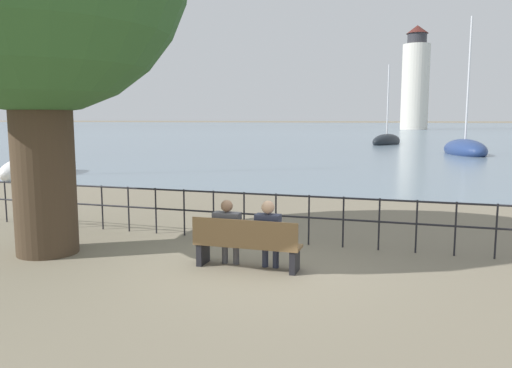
{
  "coord_description": "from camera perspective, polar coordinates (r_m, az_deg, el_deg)",
  "views": [
    {
      "loc": [
        2.67,
        -8.09,
        2.61
      ],
      "look_at": [
        0.0,
        0.5,
        1.43
      ],
      "focal_mm": 35.0,
      "sensor_mm": 36.0,
      "label": 1
    }
  ],
  "objects": [
    {
      "name": "harbor_lighthouse",
      "position": [
        127.43,
        17.75,
        11.09
      ],
      "size": [
        6.37,
        6.37,
        24.45
      ],
      "color": "silver",
      "rests_on": "ground_plane"
    },
    {
      "name": "ground_plane",
      "position": [
        8.92,
        -0.97,
        -9.55
      ],
      "size": [
        1000.0,
        1000.0,
        0.0
      ],
      "primitive_type": "plane",
      "color": "#7A705B"
    },
    {
      "name": "promenade_railing",
      "position": [
        10.54,
        2.29,
        -3.01
      ],
      "size": [
        15.62,
        0.04,
        1.05
      ],
      "color": "black",
      "rests_on": "ground_plane"
    },
    {
      "name": "sailboat_2",
      "position": [
        52.4,
        14.7,
        4.77
      ],
      "size": [
        3.55,
        5.84,
        8.38
      ],
      "rotation": [
        0.0,
        0.0,
        -0.36
      ],
      "color": "black",
      "rests_on": "ground_plane"
    },
    {
      "name": "sailboat_1",
      "position": [
        25.05,
        -23.41,
        1.82
      ],
      "size": [
        2.17,
        5.26,
        12.8
      ],
      "rotation": [
        0.0,
        0.0,
        0.09
      ],
      "color": "white",
      "rests_on": "ground_plane"
    },
    {
      "name": "seated_person_left",
      "position": [
        8.88,
        -3.26,
        -5.21
      ],
      "size": [
        0.48,
        0.35,
        1.2
      ],
      "color": "#4C4C51",
      "rests_on": "ground_plane"
    },
    {
      "name": "harbor_water",
      "position": [
        166.54,
        16.44,
        6.3
      ],
      "size": [
        600.0,
        300.0,
        0.01
      ],
      "color": "slate",
      "rests_on": "ground_plane"
    },
    {
      "name": "sailboat_0",
      "position": [
        39.69,
        22.75,
        3.66
      ],
      "size": [
        3.76,
        6.38,
        10.31
      ],
      "rotation": [
        0.0,
        0.0,
        0.24
      ],
      "color": "navy",
      "rests_on": "ground_plane"
    },
    {
      "name": "park_bench",
      "position": [
        8.74,
        -1.11,
        -6.93
      ],
      "size": [
        1.9,
        0.45,
        0.9
      ],
      "color": "brown",
      "rests_on": "ground_plane"
    },
    {
      "name": "seated_person_right",
      "position": [
        8.65,
        1.43,
        -5.45
      ],
      "size": [
        0.43,
        0.35,
        1.22
      ],
      "color": "#2D3347",
      "rests_on": "ground_plane"
    }
  ]
}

